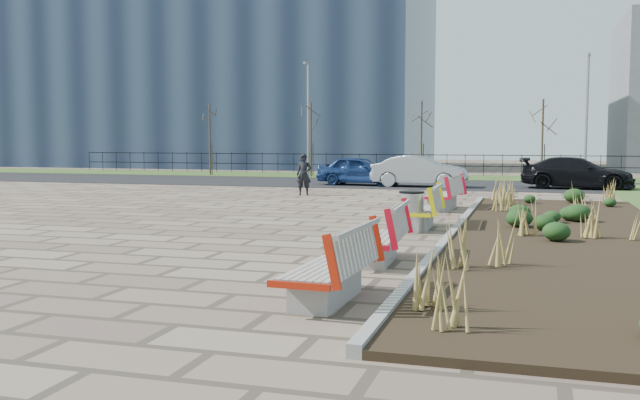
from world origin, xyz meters
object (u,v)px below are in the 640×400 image
(lamp_east, at_px, (587,119))
(bench_a, at_px, (326,264))
(car_blue, at_px, (360,171))
(car_black, at_px, (577,173))
(litter_bin, at_px, (412,212))
(bench_b, at_px, (376,234))
(car_silver, at_px, (420,171))
(pedestrian, at_px, (304,175))
(lamp_west, at_px, (308,121))
(bench_c, at_px, (419,207))
(bench_d, at_px, (442,193))

(lamp_east, bearing_deg, bench_a, -100.21)
(car_blue, bearing_deg, car_black, -82.35)
(litter_bin, relative_size, car_blue, 0.24)
(bench_a, bearing_deg, bench_b, 92.44)
(bench_a, bearing_deg, litter_bin, 92.89)
(bench_a, height_order, car_silver, car_silver)
(pedestrian, relative_size, lamp_west, 0.26)
(bench_c, xyz_separation_m, bench_d, (0.00, 4.56, 0.00))
(bench_b, distance_m, lamp_east, 25.34)
(car_black, bearing_deg, bench_c, 168.62)
(litter_bin, distance_m, car_black, 16.11)
(bench_c, distance_m, car_black, 15.38)
(bench_b, bearing_deg, lamp_east, 75.77)
(bench_a, relative_size, lamp_east, 0.35)
(bench_d, bearing_deg, bench_c, -83.09)
(car_blue, xyz_separation_m, car_black, (9.20, 0.35, 0.01))
(bench_a, distance_m, car_black, 23.08)
(bench_b, bearing_deg, car_black, 74.75)
(bench_b, distance_m, car_silver, 19.07)
(bench_b, bearing_deg, bench_a, -92.79)
(bench_d, bearing_deg, bench_a, -83.09)
(litter_bin, relative_size, pedestrian, 0.59)
(bench_a, relative_size, pedestrian, 1.37)
(bench_c, relative_size, lamp_west, 0.35)
(car_black, bearing_deg, car_silver, 100.98)
(bench_b, relative_size, bench_c, 1.00)
(bench_a, relative_size, car_blue, 0.55)
(bench_c, xyz_separation_m, car_silver, (-2.12, 14.08, 0.20))
(car_silver, distance_m, car_black, 6.49)
(bench_a, height_order, litter_bin, bench_a)
(pedestrian, xyz_separation_m, lamp_east, (10.58, 11.36, 2.27))
(lamp_east, bearing_deg, lamp_west, 180.00)
(pedestrian, bearing_deg, car_silver, 46.56)
(car_black, relative_size, lamp_east, 0.76)
(lamp_east, bearing_deg, bench_c, -104.14)
(car_silver, bearing_deg, bench_a, -173.24)
(bench_b, height_order, pedestrian, pedestrian)
(car_blue, bearing_deg, lamp_east, -55.68)
(bench_b, distance_m, bench_d, 9.43)
(bench_c, bearing_deg, car_silver, 97.10)
(bench_c, relative_size, car_blue, 0.55)
(bench_b, distance_m, lamp_west, 26.42)
(car_blue, bearing_deg, car_silver, -91.33)
(bench_a, relative_size, litter_bin, 2.30)
(litter_bin, relative_size, car_silver, 0.22)
(bench_b, distance_m, car_blue, 19.88)
(bench_d, height_order, car_silver, car_silver)
(bench_d, bearing_deg, lamp_east, 78.79)
(bench_a, relative_size, car_black, 0.46)
(car_black, bearing_deg, bench_a, 174.17)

